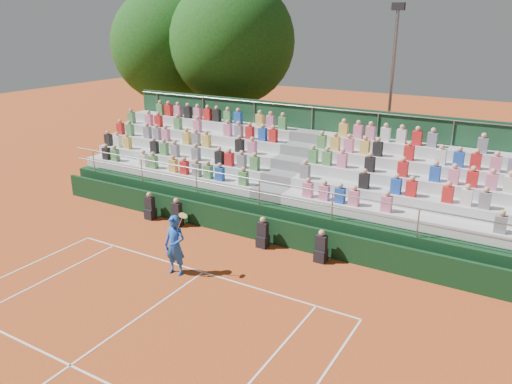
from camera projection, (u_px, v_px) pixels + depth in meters
The scene contains 8 objects.
ground at pixel (203, 272), 16.65m from camera, with size 90.00×90.00×0.00m, color #B74A1E.
courtside_wall at pixel (252, 226), 19.10m from camera, with size 20.00×0.15×1.00m, color black.
line_officials at pixel (222, 225), 19.25m from camera, with size 8.19×0.40×1.19m.
grandstand at pixel (290, 188), 21.54m from camera, with size 20.00×5.20×4.40m.
tennis_player at pixel (175, 245), 16.26m from camera, with size 0.92×0.55×2.22m.
tree_west at pixel (168, 45), 30.49m from camera, with size 6.86×6.86×9.92m.
tree_east at pixel (232, 42), 28.19m from camera, with size 7.10×7.10×10.33m.
floodlight_mast at pixel (392, 83), 24.41m from camera, with size 0.60×0.25×8.74m.
Camera 1 is at (9.03, -11.92, 8.01)m, focal length 35.00 mm.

